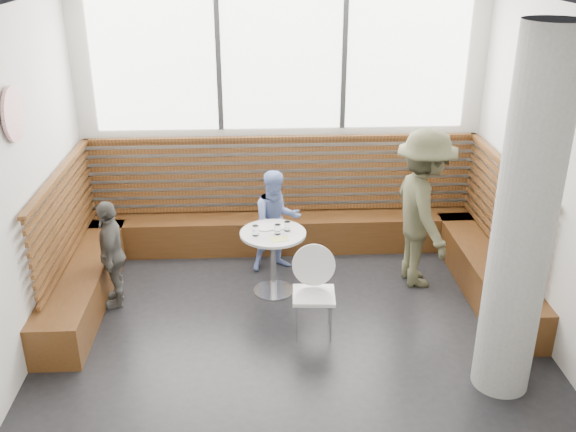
{
  "coord_description": "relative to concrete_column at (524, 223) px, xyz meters",
  "views": [
    {
      "loc": [
        -0.32,
        -5.26,
        3.75
      ],
      "look_at": [
        0.0,
        1.0,
        1.0
      ],
      "focal_mm": 40.0,
      "sensor_mm": 36.0,
      "label": 1
    }
  ],
  "objects": [
    {
      "name": "adult_man",
      "position": [
        -0.31,
        1.89,
        -0.68
      ],
      "size": [
        0.79,
        1.25,
        1.84
      ],
      "primitive_type": "imported",
      "rotation": [
        0.0,
        0.0,
        1.66
      ],
      "color": "#494931",
      "rests_on": "ground"
    },
    {
      "name": "room",
      "position": [
        -1.85,
        0.6,
        0.0
      ],
      "size": [
        5.0,
        5.0,
        3.2
      ],
      "color": "silver",
      "rests_on": "ground"
    },
    {
      "name": "booth",
      "position": [
        -1.85,
        2.37,
        -1.19
      ],
      "size": [
        5.0,
        2.5,
        1.44
      ],
      "color": "#4A2B12",
      "rests_on": "ground"
    },
    {
      "name": "concrete_column",
      "position": [
        0.0,
        0.0,
        0.0
      ],
      "size": [
        0.5,
        0.5,
        3.2
      ],
      "primitive_type": "cylinder",
      "color": "gray",
      "rests_on": "ground"
    },
    {
      "name": "cafe_table",
      "position": [
        -2.01,
        1.73,
        -1.06
      ],
      "size": [
        0.73,
        0.73,
        0.75
      ],
      "color": "silver",
      "rests_on": "ground"
    },
    {
      "name": "plate_far",
      "position": [
        -1.97,
        1.85,
        -0.84
      ],
      "size": [
        0.2,
        0.2,
        0.01
      ],
      "primitive_type": "cylinder",
      "color": "white",
      "rests_on": "cafe_table"
    },
    {
      "name": "glass_mid",
      "position": [
        -1.96,
        1.68,
        -0.79
      ],
      "size": [
        0.07,
        0.07,
        0.11
      ],
      "primitive_type": "cylinder",
      "color": "white",
      "rests_on": "cafe_table"
    },
    {
      "name": "glass_left",
      "position": [
        -2.2,
        1.66,
        -0.79
      ],
      "size": [
        0.07,
        0.07,
        0.12
      ],
      "primitive_type": "cylinder",
      "color": "white",
      "rests_on": "cafe_table"
    },
    {
      "name": "child_left",
      "position": [
        -3.75,
        1.58,
        -0.99
      ],
      "size": [
        0.39,
        0.75,
        1.22
      ],
      "primitive_type": "imported",
      "rotation": [
        0.0,
        0.0,
        -1.43
      ],
      "color": "#5A5852",
      "rests_on": "ground"
    },
    {
      "name": "glass_right",
      "position": [
        -1.85,
        1.76,
        -0.79
      ],
      "size": [
        0.07,
        0.07,
        0.11
      ],
      "primitive_type": "cylinder",
      "color": "white",
      "rests_on": "cafe_table"
    },
    {
      "name": "child_back",
      "position": [
        -1.95,
        2.31,
        -0.98
      ],
      "size": [
        0.71,
        0.62,
        1.25
      ],
      "primitive_type": "imported",
      "rotation": [
        0.0,
        0.0,
        0.28
      ],
      "color": "#7990D2",
      "rests_on": "ground"
    },
    {
      "name": "menu_card",
      "position": [
        -1.95,
        1.55,
        -0.85
      ],
      "size": [
        0.21,
        0.17,
        0.0
      ],
      "primitive_type": "cube",
      "rotation": [
        0.0,
        0.0,
        0.2
      ],
      "color": "#A5C64C",
      "rests_on": "cafe_table"
    },
    {
      "name": "plate_near",
      "position": [
        -2.09,
        1.85,
        -0.84
      ],
      "size": [
        0.21,
        0.21,
        0.02
      ],
      "primitive_type": "cylinder",
      "color": "white",
      "rests_on": "cafe_table"
    },
    {
      "name": "cafe_chair",
      "position": [
        -1.63,
        0.94,
        -1.06
      ],
      "size": [
        0.44,
        0.43,
        0.92
      ],
      "rotation": [
        0.0,
        0.0,
        -0.06
      ],
      "color": "white",
      "rests_on": "ground"
    },
    {
      "name": "wall_art",
      "position": [
        -4.31,
        1.0,
        0.7
      ],
      "size": [
        0.03,
        0.5,
        0.5
      ],
      "primitive_type": "cylinder",
      "rotation": [
        0.0,
        1.57,
        0.0
      ],
      "color": "white",
      "rests_on": "room"
    }
  ]
}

